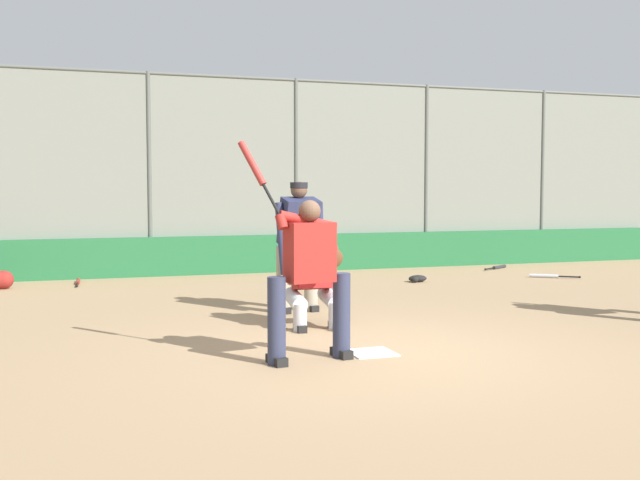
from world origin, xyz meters
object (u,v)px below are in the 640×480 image
Objects in this scene: batter_at_plate at (308,274)px; spare_bat_by_padding at (498,267)px; spare_bat_near_backstop at (78,282)px; spare_bat_third_base_side at (548,276)px; fielding_glove_on_dirt at (417,279)px; umpire_home at (299,242)px; catcher_behind_plate at (314,274)px.

batter_at_plate is 2.76× the size of spare_bat_by_padding.
spare_bat_third_base_side is (-8.09, 1.77, 0.00)m from spare_bat_near_backstop.
spare_bat_third_base_side is 2.52m from fielding_glove_on_dirt.
batter_at_plate reaches higher than umpire_home.
fielding_glove_on_dirt is at bearing 179.01° from spare_bat_by_padding.
spare_bat_third_base_side is (-5.37, -2.23, -0.88)m from umpire_home.
spare_bat_near_backstop is (2.02, -6.67, -0.78)m from batter_at_plate.
spare_bat_by_padding is at bearing -136.01° from catcher_behind_plate.
fielding_glove_on_dirt is (-3.56, -5.09, -0.76)m from batter_at_plate.
batter_at_plate is 7.84m from spare_bat_third_base_side.
spare_bat_near_backstop is at bearing 23.23° from spare_bat_third_base_side.
spare_bat_near_backstop is at bearing -81.61° from batter_at_plate.
batter_at_plate is 8.93m from spare_bat_by_padding.
spare_bat_third_base_side is (-6.07, -4.90, -0.78)m from batter_at_plate.
spare_bat_by_padding and spare_bat_third_base_side have the same top height.
spare_bat_by_padding is (-5.33, -3.85, -0.88)m from umpire_home.
catcher_behind_plate is at bearing -117.89° from batter_at_plate.
batter_at_plate is 1.69× the size of catcher_behind_plate.
batter_at_plate reaches higher than spare_bat_by_padding.
spare_bat_by_padding is (-5.48, -4.96, -0.60)m from catcher_behind_plate.
batter_at_plate is 6.25m from fielding_glove_on_dirt.
batter_at_plate is at bearing 67.52° from umpire_home.
catcher_behind_plate is at bearing 66.69° from spare_bat_third_base_side.
umpire_home is at bearing -175.37° from spare_bat_by_padding.
spare_bat_near_backstop is at bearing -61.39° from catcher_behind_plate.
batter_at_plate is 2.76× the size of spare_bat_third_base_side.
spare_bat_near_backstop is 1.19× the size of spare_bat_third_base_side.
catcher_behind_plate reaches higher than spare_bat_near_backstop.
umpire_home reaches higher than catcher_behind_plate.
catcher_behind_plate is at bearing 74.63° from umpire_home.
umpire_home is at bearing -113.14° from batter_at_plate.
fielding_glove_on_dirt is (2.51, -0.19, 0.03)m from spare_bat_third_base_side.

